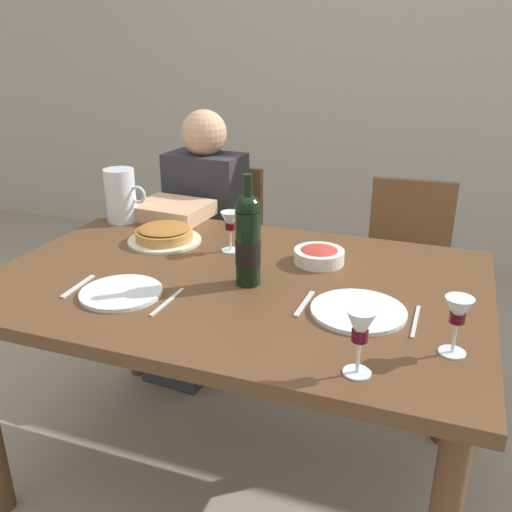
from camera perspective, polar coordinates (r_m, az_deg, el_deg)
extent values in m
plane|color=gray|center=(2.14, -1.74, -21.11)|extent=(8.00, 8.00, 0.00)
cube|color=#B2ADA3|center=(3.76, 11.77, 20.57)|extent=(8.00, 0.10, 2.80)
cube|color=brown|center=(1.72, -2.02, -2.81)|extent=(1.50, 1.00, 0.04)
cylinder|color=brown|center=(2.51, -12.59, -4.66)|extent=(0.07, 0.07, 0.72)
cylinder|color=brown|center=(2.17, 19.49, -9.97)|extent=(0.07, 0.07, 0.72)
cylinder|color=black|center=(1.63, -0.82, 0.79)|extent=(0.07, 0.07, 0.23)
sphere|color=black|center=(1.59, -0.85, 5.03)|extent=(0.07, 0.07, 0.07)
cylinder|color=black|center=(1.57, -0.86, 6.88)|extent=(0.03, 0.03, 0.09)
cylinder|color=black|center=(1.63, -0.82, 0.42)|extent=(0.08, 0.08, 0.08)
cylinder|color=silver|center=(2.27, -13.74, 6.07)|extent=(0.12, 0.12, 0.21)
cylinder|color=silver|center=(2.28, -13.66, 5.15)|extent=(0.11, 0.11, 0.13)
torus|color=silver|center=(2.22, -12.08, 6.18)|extent=(0.07, 0.01, 0.07)
cylinder|color=silver|center=(2.03, -9.36, 1.59)|extent=(0.26, 0.26, 0.01)
cylinder|color=#C18E47|center=(2.02, -9.40, 2.19)|extent=(0.21, 0.21, 0.03)
ellipsoid|color=#9E6028|center=(2.02, -9.44, 2.82)|extent=(0.19, 0.19, 0.02)
cylinder|color=white|center=(1.83, 6.49, -0.04)|extent=(0.16, 0.16, 0.04)
ellipsoid|color=#B2382D|center=(1.82, 6.51, 0.42)|extent=(0.14, 0.14, 0.03)
cylinder|color=silver|center=(1.28, 10.32, -11.69)|extent=(0.06, 0.06, 0.00)
cylinder|color=silver|center=(1.25, 10.45, -10.18)|extent=(0.01, 0.01, 0.08)
cone|color=silver|center=(1.22, 10.69, -7.14)|extent=(0.07, 0.07, 0.08)
cylinder|color=#470A14|center=(1.23, 10.62, -8.01)|extent=(0.04, 0.04, 0.03)
cylinder|color=silver|center=(1.92, -2.63, 0.59)|extent=(0.06, 0.06, 0.00)
cylinder|color=silver|center=(1.91, -2.65, 1.66)|extent=(0.01, 0.01, 0.07)
cone|color=silver|center=(1.89, -2.68, 3.61)|extent=(0.06, 0.06, 0.06)
cylinder|color=#470A14|center=(1.89, -2.67, 3.09)|extent=(0.04, 0.04, 0.02)
cylinder|color=silver|center=(1.40, 19.49, -9.31)|extent=(0.06, 0.06, 0.00)
cylinder|color=silver|center=(1.38, 19.70, -7.88)|extent=(0.01, 0.01, 0.08)
cone|color=silver|center=(1.35, 20.07, -5.29)|extent=(0.07, 0.07, 0.06)
cylinder|color=#470A14|center=(1.36, 19.98, -5.97)|extent=(0.04, 0.04, 0.02)
cylinder|color=silver|center=(1.52, 10.47, -5.58)|extent=(0.26, 0.26, 0.01)
cylinder|color=silver|center=(1.65, -13.68, -3.68)|extent=(0.24, 0.24, 0.01)
cube|color=silver|center=(1.55, 5.00, -4.88)|extent=(0.02, 0.16, 0.00)
cube|color=silver|center=(1.51, 16.08, -6.47)|extent=(0.01, 0.18, 0.00)
cube|color=silver|center=(1.58, -9.09, -4.66)|extent=(0.01, 0.18, 0.00)
cube|color=silver|center=(1.73, -17.83, -2.97)|extent=(0.02, 0.16, 0.00)
cube|color=brown|center=(2.66, -4.57, -0.22)|extent=(0.43, 0.43, 0.02)
cube|color=brown|center=(2.75, -2.84, 5.17)|extent=(0.36, 0.06, 0.40)
cylinder|color=brown|center=(2.71, -9.32, -5.50)|extent=(0.04, 0.04, 0.45)
cylinder|color=brown|center=(2.56, -2.88, -7.01)|extent=(0.04, 0.04, 0.45)
cylinder|color=brown|center=(2.97, -5.74, -2.78)|extent=(0.04, 0.04, 0.45)
cylinder|color=brown|center=(2.83, 0.26, -3.99)|extent=(0.04, 0.04, 0.45)
cube|color=#2D2D33|center=(2.54, -5.11, 4.90)|extent=(0.35, 0.23, 0.50)
sphere|color=tan|center=(2.47, -5.38, 12.47)|extent=(0.20, 0.20, 0.20)
cube|color=#33333D|center=(2.48, -7.06, -1.84)|extent=(0.33, 0.40, 0.14)
cube|color=#33333D|center=(2.49, -8.57, -8.81)|extent=(0.28, 0.14, 0.40)
cube|color=tan|center=(2.29, -8.59, 4.67)|extent=(0.31, 0.26, 0.06)
cube|color=brown|center=(2.47, 15.02, -2.73)|extent=(0.43, 0.43, 0.02)
cube|color=brown|center=(2.57, 15.63, 3.19)|extent=(0.36, 0.05, 0.40)
cylinder|color=brown|center=(2.44, 10.30, -8.96)|extent=(0.04, 0.04, 0.45)
cylinder|color=brown|center=(2.44, 18.36, -9.79)|extent=(0.04, 0.04, 0.45)
cylinder|color=brown|center=(2.73, 11.11, -5.41)|extent=(0.04, 0.04, 0.45)
cylinder|color=brown|center=(2.74, 18.24, -6.14)|extent=(0.04, 0.04, 0.45)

